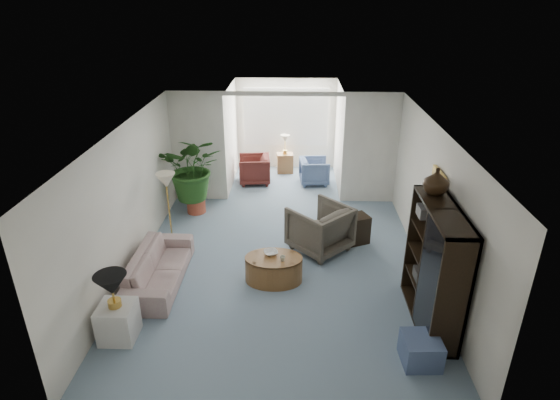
{
  "coord_description": "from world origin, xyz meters",
  "views": [
    {
      "loc": [
        0.25,
        -6.68,
        4.44
      ],
      "look_at": [
        0.0,
        0.6,
        1.1
      ],
      "focal_mm": 29.54,
      "sensor_mm": 36.0,
      "label": 1
    }
  ],
  "objects_px": {
    "entertainment_cabinet": "(435,267)",
    "plant_pot": "(196,205)",
    "coffee_table": "(274,269)",
    "sunroom_table": "(285,163)",
    "floor_lamp": "(166,180)",
    "ottoman": "(421,350)",
    "table_lamp": "(111,285)",
    "side_table_dark": "(355,229)",
    "coffee_bowl": "(271,253)",
    "sunroom_chair_blue": "(314,171)",
    "wingback_chair": "(320,228)",
    "sofa": "(159,267)",
    "sunroom_chair_maroon": "(254,169)",
    "coffee_cup": "(283,259)",
    "framed_picture": "(439,186)",
    "end_table": "(118,322)",
    "cabinet_urn": "(436,181)"
  },
  "relations": [
    {
      "from": "entertainment_cabinet",
      "to": "cabinet_urn",
      "type": "bearing_deg",
      "value": 90.0
    },
    {
      "from": "coffee_bowl",
      "to": "cabinet_urn",
      "type": "bearing_deg",
      "value": -12.42
    },
    {
      "from": "table_lamp",
      "to": "end_table",
      "type": "bearing_deg",
      "value": 0.0
    },
    {
      "from": "wingback_chair",
      "to": "sunroom_chair_blue",
      "type": "distance_m",
      "value": 3.24
    },
    {
      "from": "ottoman",
      "to": "sunroom_chair_maroon",
      "type": "distance_m",
      "value": 6.64
    },
    {
      "from": "entertainment_cabinet",
      "to": "plant_pot",
      "type": "distance_m",
      "value": 5.44
    },
    {
      "from": "side_table_dark",
      "to": "coffee_bowl",
      "type": "bearing_deg",
      "value": -141.0
    },
    {
      "from": "table_lamp",
      "to": "cabinet_urn",
      "type": "distance_m",
      "value": 4.65
    },
    {
      "from": "sofa",
      "to": "coffee_bowl",
      "type": "height_order",
      "value": "sofa"
    },
    {
      "from": "wingback_chair",
      "to": "ottoman",
      "type": "bearing_deg",
      "value": 68.81
    },
    {
      "from": "table_lamp",
      "to": "wingback_chair",
      "type": "relative_size",
      "value": 0.45
    },
    {
      "from": "floor_lamp",
      "to": "sunroom_chair_blue",
      "type": "bearing_deg",
      "value": 46.35
    },
    {
      "from": "table_lamp",
      "to": "sunroom_chair_maroon",
      "type": "xyz_separation_m",
      "value": [
        1.4,
        5.74,
        -0.53
      ]
    },
    {
      "from": "wingback_chair",
      "to": "cabinet_urn",
      "type": "xyz_separation_m",
      "value": [
        1.5,
        -1.48,
        1.56
      ]
    },
    {
      "from": "coffee_table",
      "to": "sunroom_chair_blue",
      "type": "xyz_separation_m",
      "value": [
        0.81,
        4.29,
        0.1
      ]
    },
    {
      "from": "sofa",
      "to": "ottoman",
      "type": "distance_m",
      "value": 4.23
    },
    {
      "from": "table_lamp",
      "to": "floor_lamp",
      "type": "xyz_separation_m",
      "value": [
        0.05,
        2.75,
        0.37
      ]
    },
    {
      "from": "framed_picture",
      "to": "coffee_table",
      "type": "xyz_separation_m",
      "value": [
        -2.54,
        -0.14,
        -1.47
      ]
    },
    {
      "from": "coffee_table",
      "to": "sunroom_table",
      "type": "bearing_deg",
      "value": 89.27
    },
    {
      "from": "sofa",
      "to": "sunroom_chair_maroon",
      "type": "bearing_deg",
      "value": -15.15
    },
    {
      "from": "table_lamp",
      "to": "entertainment_cabinet",
      "type": "height_order",
      "value": "entertainment_cabinet"
    },
    {
      "from": "plant_pot",
      "to": "coffee_bowl",
      "type": "bearing_deg",
      "value": -54.34
    },
    {
      "from": "floor_lamp",
      "to": "plant_pot",
      "type": "bearing_deg",
      "value": 79.69
    },
    {
      "from": "coffee_table",
      "to": "ottoman",
      "type": "xyz_separation_m",
      "value": [
        1.99,
        -1.78,
        -0.03
      ]
    },
    {
      "from": "ottoman",
      "to": "plant_pot",
      "type": "bearing_deg",
      "value": 131.25
    },
    {
      "from": "sofa",
      "to": "wingback_chair",
      "type": "relative_size",
      "value": 1.99
    },
    {
      "from": "coffee_bowl",
      "to": "sunroom_chair_blue",
      "type": "distance_m",
      "value": 4.28
    },
    {
      "from": "coffee_bowl",
      "to": "floor_lamp",
      "type": "bearing_deg",
      "value": 148.79
    },
    {
      "from": "table_lamp",
      "to": "sunroom_chair_blue",
      "type": "height_order",
      "value": "table_lamp"
    },
    {
      "from": "coffee_cup",
      "to": "side_table_dark",
      "type": "distance_m",
      "value": 2.0
    },
    {
      "from": "floor_lamp",
      "to": "ottoman",
      "type": "bearing_deg",
      "value": -37.45
    },
    {
      "from": "end_table",
      "to": "ottoman",
      "type": "height_order",
      "value": "end_table"
    },
    {
      "from": "sofa",
      "to": "sunroom_chair_maroon",
      "type": "relative_size",
      "value": 2.52
    },
    {
      "from": "sunroom_chair_blue",
      "to": "coffee_cup",
      "type": "bearing_deg",
      "value": 165.72
    },
    {
      "from": "floor_lamp",
      "to": "framed_picture",
      "type": "bearing_deg",
      "value": -14.27
    },
    {
      "from": "wingback_chair",
      "to": "side_table_dark",
      "type": "xyz_separation_m",
      "value": [
        0.7,
        0.3,
        -0.16
      ]
    },
    {
      "from": "sofa",
      "to": "sunroom_chair_blue",
      "type": "distance_m",
      "value": 5.16
    },
    {
      "from": "end_table",
      "to": "table_lamp",
      "type": "distance_m",
      "value": 0.62
    },
    {
      "from": "coffee_table",
      "to": "coffee_cup",
      "type": "relative_size",
      "value": 10.35
    },
    {
      "from": "floor_lamp",
      "to": "table_lamp",
      "type": "bearing_deg",
      "value": -90.98
    },
    {
      "from": "ottoman",
      "to": "cabinet_urn",
      "type": "bearing_deg",
      "value": 76.99
    },
    {
      "from": "sofa",
      "to": "end_table",
      "type": "relative_size",
      "value": 3.63
    },
    {
      "from": "side_table_dark",
      "to": "entertainment_cabinet",
      "type": "bearing_deg",
      "value": -70.53
    },
    {
      "from": "entertainment_cabinet",
      "to": "framed_picture",
      "type": "bearing_deg",
      "value": 77.75
    },
    {
      "from": "framed_picture",
      "to": "coffee_cup",
      "type": "distance_m",
      "value": 2.69
    },
    {
      "from": "coffee_table",
      "to": "cabinet_urn",
      "type": "relative_size",
      "value": 2.52
    },
    {
      "from": "side_table_dark",
      "to": "sunroom_table",
      "type": "height_order",
      "value": "side_table_dark"
    },
    {
      "from": "table_lamp",
      "to": "entertainment_cabinet",
      "type": "bearing_deg",
      "value": 6.91
    },
    {
      "from": "floor_lamp",
      "to": "ottoman",
      "type": "relative_size",
      "value": 0.76
    },
    {
      "from": "sunroom_table",
      "to": "floor_lamp",
      "type": "bearing_deg",
      "value": -119.34
    }
  ]
}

